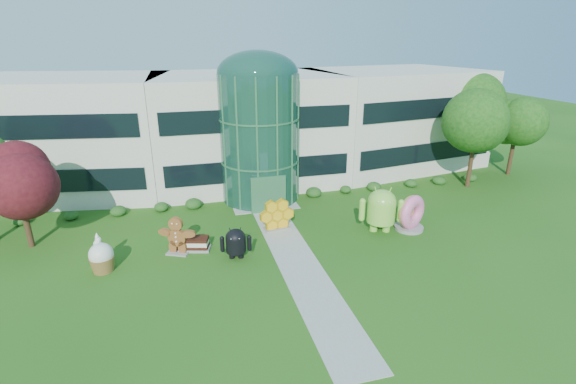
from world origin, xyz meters
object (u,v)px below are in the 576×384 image
object	(u,v)px
android_black	(236,241)
donut	(410,212)
android_green	(382,207)
gingerbread	(177,235)

from	to	relation	value
android_black	donut	xyz separation A→B (m)	(11.92, 0.88, 0.17)
android_green	gingerbread	size ratio (longest dim) A/B	1.33
android_green	gingerbread	xyz separation A→B (m)	(-13.19, 0.34, -0.53)
android_green	android_black	size ratio (longest dim) A/B	1.59
donut	gingerbread	xyz separation A→B (m)	(-15.22, 0.62, -0.06)
donut	android_green	bearing A→B (deg)	146.68
android_black	donut	size ratio (longest dim) A/B	0.86
android_green	gingerbread	bearing A→B (deg)	-161.88
android_green	donut	xyz separation A→B (m)	(2.03, -0.28, -0.47)
android_green	donut	size ratio (longest dim) A/B	1.38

